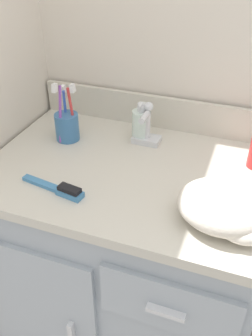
% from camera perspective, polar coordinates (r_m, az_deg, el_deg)
% --- Properties ---
extents(ground_plane, '(6.00, 6.00, 0.00)m').
position_cam_1_polar(ground_plane, '(1.67, 0.38, -22.48)').
color(ground_plane, slate).
extents(wall_back, '(1.03, 0.08, 2.20)m').
position_cam_1_polar(wall_back, '(1.29, 6.19, 20.55)').
color(wall_back, beige).
rests_on(wall_back, ground_plane).
extents(vanity, '(0.85, 0.61, 0.77)m').
position_cam_1_polar(vanity, '(1.35, 0.33, -13.17)').
color(vanity, '#9EA8B2').
rests_on(vanity, ground_plane).
extents(backsplash, '(0.85, 0.02, 0.11)m').
position_cam_1_polar(backsplash, '(1.32, 4.80, 8.56)').
color(backsplash, beige).
rests_on(backsplash, vanity).
extents(sink_faucet, '(0.09, 0.09, 0.14)m').
position_cam_1_polar(sink_faucet, '(1.22, 3.16, 5.90)').
color(sink_faucet, silver).
rests_on(sink_faucet, vanity).
extents(toothbrush_cup, '(0.08, 0.09, 0.21)m').
position_cam_1_polar(toothbrush_cup, '(1.25, -8.99, 6.50)').
color(toothbrush_cup, teal).
rests_on(toothbrush_cup, vanity).
extents(soap_dispenser, '(0.06, 0.06, 0.14)m').
position_cam_1_polar(soap_dispenser, '(1.23, 2.34, 6.63)').
color(soap_dispenser, silver).
rests_on(soap_dispenser, vanity).
extents(hairbrush, '(0.20, 0.06, 0.03)m').
position_cam_1_polar(hairbrush, '(1.03, -10.00, -3.18)').
color(hairbrush, teal).
rests_on(hairbrush, vanity).
extents(hand_towel, '(0.23, 0.20, 0.09)m').
position_cam_1_polar(hand_towel, '(0.93, 15.32, -6.12)').
color(hand_towel, beige).
rests_on(hand_towel, vanity).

